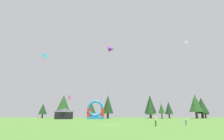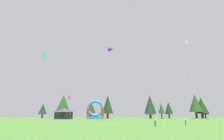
{
  "view_description": "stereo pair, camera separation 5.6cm",
  "coord_description": "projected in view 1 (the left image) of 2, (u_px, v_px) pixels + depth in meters",
  "views": [
    {
      "loc": [
        -0.06,
        -34.61,
        1.98
      ],
      "look_at": [
        0.0,
        6.8,
        11.84
      ],
      "focal_mm": 29.25,
      "sensor_mm": 36.0,
      "label": 1
    },
    {
      "loc": [
        -0.0,
        -34.61,
        1.98
      ],
      "look_at": [
        0.0,
        6.8,
        11.84
      ],
      "focal_mm": 29.25,
      "sensor_mm": 36.0,
      "label": 2
    }
  ],
  "objects": [
    {
      "name": "ground_plane",
      "position": [
        112.0,
        124.0,
        33.21
      ],
      "size": [
        120.0,
        120.0,
        0.0
      ],
      "primitive_type": "plane",
      "color": "#47752D"
    },
    {
      "name": "kite_purple_delta",
      "position": [
        111.0,
        49.0,
        59.71
      ],
      "size": [
        3.97,
        9.35,
        23.53
      ],
      "color": "purple",
      "rests_on": "ground_plane"
    },
    {
      "name": "kite_pink_box",
      "position": [
        69.0,
        98.0,
        55.38
      ],
      "size": [
        1.75,
        2.83,
        7.22
      ],
      "color": "#EA599E",
      "rests_on": "ground_plane"
    },
    {
      "name": "kite_cyan_diamond",
      "position": [
        44.0,
        56.0,
        63.3
      ],
      "size": [
        8.0,
        2.1,
        22.09
      ],
      "color": "#19B7CC",
      "rests_on": "ground_plane"
    },
    {
      "name": "kite_white_box",
      "position": [
        186.0,
        43.0,
        53.95
      ],
      "size": [
        1.89,
        6.07,
        22.79
      ],
      "color": "white",
      "rests_on": "ground_plane"
    },
    {
      "name": "person_near_camera",
      "position": [
        185.0,
        119.0,
        32.29
      ],
      "size": [
        0.32,
        0.32,
        1.61
      ],
      "rotation": [
        0.0,
        0.0,
        4.87
      ],
      "color": "#724C8C",
      "rests_on": "ground_plane"
    },
    {
      "name": "person_midfield",
      "position": [
        155.0,
        119.0,
        28.79
      ],
      "size": [
        0.41,
        0.41,
        1.86
      ],
      "rotation": [
        0.0,
        0.0,
        1.95
      ],
      "color": "#33723F",
      "rests_on": "ground_plane"
    },
    {
      "name": "inflatable_red_slide",
      "position": [
        95.0,
        112.0,
        66.08
      ],
      "size": [
        6.04,
        3.78,
        6.62
      ],
      "color": "#268CD8",
      "rests_on": "ground_plane"
    },
    {
      "name": "festival_tent",
      "position": [
        64.0,
        114.0,
        64.57
      ],
      "size": [
        5.75,
        3.23,
        3.81
      ],
      "color": "black",
      "rests_on": "ground_plane"
    },
    {
      "name": "tree_row_0",
      "position": [
        43.0,
        109.0,
        78.64
      ],
      "size": [
        3.57,
        3.57,
        6.15
      ],
      "color": "#4C331E",
      "rests_on": "ground_plane"
    },
    {
      "name": "tree_row_1",
      "position": [
        63.0,
        103.0,
        74.59
      ],
      "size": [
        5.49,
        5.49,
        9.47
      ],
      "color": "#4C331E",
      "rests_on": "ground_plane"
    },
    {
      "name": "tree_row_2",
      "position": [
        91.0,
        108.0,
        76.19
      ],
      "size": [
        4.01,
        4.01,
        6.79
      ],
      "color": "#4C331E",
      "rests_on": "ground_plane"
    },
    {
      "name": "tree_row_3",
      "position": [
        108.0,
        104.0,
        76.05
      ],
      "size": [
        4.61,
        4.61,
        9.4
      ],
      "color": "#4C331E",
      "rests_on": "ground_plane"
    },
    {
      "name": "tree_row_4",
      "position": [
        150.0,
        107.0,
        74.74
      ],
      "size": [
        3.41,
        3.41,
        7.47
      ],
      "color": "#4C331E",
      "rests_on": "ground_plane"
    },
    {
      "name": "tree_row_5",
      "position": [
        150.0,
        104.0,
        76.39
      ],
      "size": [
        4.96,
        4.96,
        9.5
      ],
      "color": "#4C331E",
      "rests_on": "ground_plane"
    },
    {
      "name": "tree_row_6",
      "position": [
        161.0,
        108.0,
        73.24
      ],
      "size": [
        2.47,
        2.47,
        5.96
      ],
      "color": "#4C331E",
      "rests_on": "ground_plane"
    },
    {
      "name": "tree_row_7",
      "position": [
        168.0,
        108.0,
        76.19
      ],
      "size": [
        3.33,
        3.33,
        6.81
      ],
      "color": "#4C331E",
      "rests_on": "ground_plane"
    },
    {
      "name": "tree_row_8",
      "position": [
        195.0,
        103.0,
        76.12
      ],
      "size": [
        5.35,
        5.35,
        9.85
      ],
      "color": "#4C331E",
      "rests_on": "ground_plane"
    },
    {
      "name": "tree_row_9",
      "position": [
        196.0,
        107.0,
        78.36
      ],
      "size": [
        2.79,
        2.79,
        6.74
      ],
      "color": "#4C331E",
      "rests_on": "ground_plane"
    },
    {
      "name": "tree_row_10",
      "position": [
        201.0,
        106.0,
        77.59
      ],
      "size": [
        5.55,
        5.55,
        8.59
      ],
      "color": "#4C331E",
      "rests_on": "ground_plane"
    },
    {
      "name": "tree_row_11",
      "position": [
        205.0,
        109.0,
        78.6
      ],
      "size": [
        3.09,
        3.09,
        5.99
      ],
      "color": "#4C331E",
      "rests_on": "ground_plane"
    }
  ]
}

